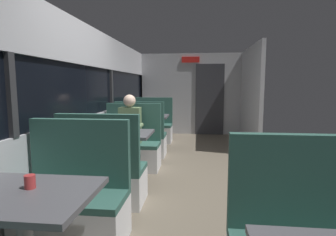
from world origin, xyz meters
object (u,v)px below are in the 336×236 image
(bench_mid_window_facing_entry, at_px, (132,149))
(bench_far_window_facing_entry, at_px, (153,129))
(coffee_cup_secondary, at_px, (114,128))
(bench_far_window_facing_end, at_px, (141,140))
(dining_table_near_window, at_px, (23,208))
(dining_table_mid_window, at_px, (120,139))
(coffee_cup_primary, at_px, (30,182))
(dining_table_far_window, at_px, (148,120))
(seated_passenger, at_px, (131,138))
(bench_mid_window_facing_end, at_px, (104,177))
(bench_near_window_facing_entry, at_px, (74,206))

(bench_mid_window_facing_entry, relative_size, bench_far_window_facing_entry, 1.00)
(bench_mid_window_facing_entry, xyz_separation_m, coffee_cup_secondary, (-0.12, -0.61, 0.46))
(bench_mid_window_facing_entry, height_order, bench_far_window_facing_end, same)
(dining_table_near_window, relative_size, bench_far_window_facing_end, 0.82)
(dining_table_mid_window, bearing_deg, coffee_cup_secondary, 141.60)
(coffee_cup_primary, relative_size, coffee_cup_secondary, 1.00)
(bench_mid_window_facing_entry, distance_m, dining_table_far_window, 1.52)
(dining_table_near_window, bearing_deg, dining_table_far_window, 90.00)
(bench_mid_window_facing_entry, bearing_deg, coffee_cup_secondary, -101.00)
(bench_far_window_facing_entry, relative_size, seated_passenger, 0.87)
(bench_far_window_facing_end, bearing_deg, bench_mid_window_facing_end, -90.00)
(dining_table_near_window, height_order, bench_mid_window_facing_end, bench_mid_window_facing_end)
(bench_mid_window_facing_end, xyz_separation_m, dining_table_far_window, (0.00, 2.88, 0.31))
(dining_table_near_window, relative_size, bench_near_window_facing_entry, 0.82)
(seated_passenger, xyz_separation_m, coffee_cup_primary, (0.01, -2.74, 0.25))
(seated_passenger, bearing_deg, bench_near_window_facing_entry, -90.00)
(bench_near_window_facing_entry, bearing_deg, dining_table_near_window, -90.00)
(dining_table_mid_window, height_order, coffee_cup_secondary, coffee_cup_secondary)
(bench_near_window_facing_entry, height_order, bench_far_window_facing_entry, same)
(bench_mid_window_facing_end, bearing_deg, bench_far_window_facing_end, 90.00)
(coffee_cup_primary, bearing_deg, seated_passenger, 90.23)
(bench_far_window_facing_entry, bearing_deg, dining_table_far_window, -90.00)
(dining_table_mid_window, bearing_deg, bench_far_window_facing_end, 90.00)
(dining_table_near_window, height_order, seated_passenger, seated_passenger)
(dining_table_near_window, distance_m, bench_mid_window_facing_entry, 2.90)
(dining_table_near_window, relative_size, dining_table_mid_window, 1.00)
(bench_mid_window_facing_end, xyz_separation_m, seated_passenger, (0.00, 1.33, 0.21))
(dining_table_mid_window, distance_m, seated_passenger, 0.64)
(coffee_cup_primary, bearing_deg, bench_far_window_facing_end, 90.18)
(bench_near_window_facing_entry, relative_size, bench_mid_window_facing_end, 1.00)
(bench_near_window_facing_entry, distance_m, dining_table_mid_window, 1.52)
(seated_passenger, height_order, coffee_cup_primary, seated_passenger)
(seated_passenger, bearing_deg, coffee_cup_secondary, -102.44)
(dining_table_near_window, bearing_deg, bench_mid_window_facing_end, 90.00)
(bench_mid_window_facing_entry, relative_size, bench_far_window_facing_end, 1.00)
(bench_near_window_facing_entry, relative_size, bench_mid_window_facing_entry, 1.00)
(dining_table_mid_window, distance_m, coffee_cup_primary, 2.12)
(dining_table_near_window, bearing_deg, bench_far_window_facing_end, 90.00)
(bench_near_window_facing_entry, bearing_deg, bench_far_window_facing_entry, 90.00)
(bench_mid_window_facing_end, relative_size, seated_passenger, 0.87)
(dining_table_near_window, height_order, bench_far_window_facing_end, bench_far_window_facing_end)
(dining_table_far_window, height_order, bench_far_window_facing_end, bench_far_window_facing_end)
(bench_near_window_facing_entry, xyz_separation_m, coffee_cup_primary, (0.01, -0.63, 0.46))
(seated_passenger, bearing_deg, dining_table_mid_window, -90.00)
(dining_table_mid_window, xyz_separation_m, seated_passenger, (0.00, 0.63, -0.10))
(bench_mid_window_facing_end, bearing_deg, dining_table_near_window, -90.00)
(bench_mid_window_facing_end, xyz_separation_m, coffee_cup_primary, (0.01, -1.41, 0.46))
(bench_near_window_facing_entry, relative_size, coffee_cup_secondary, 12.22)
(dining_table_near_window, relative_size, coffee_cup_secondary, 10.00)
(dining_table_near_window, distance_m, bench_far_window_facing_end, 3.68)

